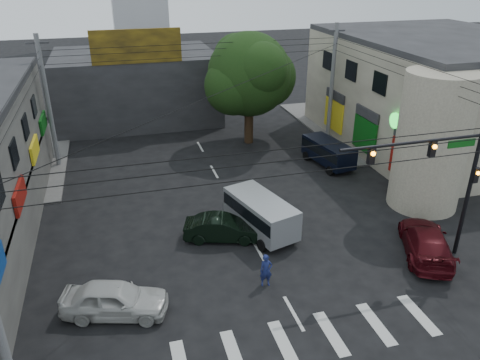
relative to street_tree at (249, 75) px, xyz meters
name	(u,v)px	position (x,y,z in m)	size (l,w,h in m)	color
ground	(270,272)	(-4.00, -17.00, -5.47)	(160.00, 160.00, 0.00)	black
sidewalk_far_right	(394,123)	(14.00, 1.00, -5.40)	(16.00, 16.00, 0.15)	#514F4C
building_right	(437,94)	(14.00, -4.00, -1.47)	(14.00, 18.00, 8.00)	gray
corner_column	(432,142)	(7.00, -13.00, -1.47)	(4.00, 4.00, 8.00)	gray
building_far	(137,86)	(-8.00, 9.00, -2.47)	(14.00, 10.00, 6.00)	#232326
billboard	(136,46)	(-8.00, 4.10, 1.83)	(7.00, 0.30, 2.60)	olive
street_tree	(249,75)	(0.00, 0.00, 0.00)	(6.40, 6.40, 8.70)	black
traffic_gantry	(444,169)	(3.82, -18.00, -0.64)	(7.10, 0.35, 7.20)	black
utility_pole_far_left	(48,104)	(-14.50, -1.00, -0.87)	(0.32, 0.32, 9.20)	#59595B
utility_pole_far_right	(332,84)	(6.50, -1.00, -0.87)	(0.32, 0.32, 9.20)	#59595B
dark_sedan	(223,228)	(-5.48, -13.60, -4.81)	(4.28, 2.53, 1.33)	black
white_compact	(115,299)	(-11.14, -18.00, -4.73)	(4.68, 2.90, 1.49)	#B8B8B4
maroon_sedan	(426,242)	(3.92, -17.68, -4.73)	(4.02, 5.49, 1.48)	#3E080E
silver_minivan	(261,216)	(-3.34, -13.43, -4.48)	(3.14, 4.97, 1.99)	gray
navy_van	(328,154)	(4.11, -6.06, -4.59)	(2.40, 4.65, 1.77)	black
traffic_officer	(266,270)	(-4.52, -17.87, -4.68)	(0.61, 0.42, 1.58)	#171F51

